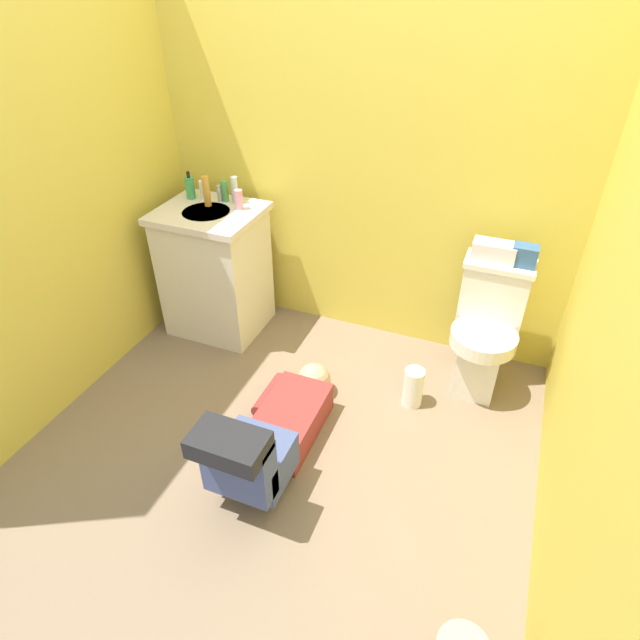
{
  "coord_description": "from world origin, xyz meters",
  "views": [
    {
      "loc": [
        0.87,
        -1.69,
        2.09
      ],
      "look_at": [
        0.0,
        0.46,
        0.45
      ],
      "focal_mm": 29.78,
      "sensor_mm": 36.0,
      "label": 1
    }
  ],
  "objects_px": {
    "soap_dispenser": "(190,188)",
    "bottle_clear": "(235,190)",
    "paper_towel_roll": "(413,387)",
    "person_plumber": "(272,433)",
    "bottle_white": "(203,190)",
    "faucet": "(219,194)",
    "bottle_pink": "(239,200)",
    "vanity_cabinet": "(216,270)",
    "toilet": "(485,330)",
    "bottle_green": "(225,191)",
    "tissue_box": "(494,251)",
    "toiletry_bag": "(525,256)",
    "bottle_amber": "(207,191)"
  },
  "relations": [
    {
      "from": "soap_dispenser",
      "to": "bottle_clear",
      "type": "bearing_deg",
      "value": 7.42
    },
    {
      "from": "paper_towel_roll",
      "to": "person_plumber",
      "type": "bearing_deg",
      "value": -130.6
    },
    {
      "from": "bottle_white",
      "to": "bottle_clear",
      "type": "relative_size",
      "value": 0.71
    },
    {
      "from": "faucet",
      "to": "bottle_pink",
      "type": "height_order",
      "value": "bottle_pink"
    },
    {
      "from": "soap_dispenser",
      "to": "paper_towel_roll",
      "type": "distance_m",
      "value": 1.78
    },
    {
      "from": "paper_towel_roll",
      "to": "vanity_cabinet",
      "type": "bearing_deg",
      "value": 168.87
    },
    {
      "from": "bottle_clear",
      "to": "bottle_pink",
      "type": "bearing_deg",
      "value": -46.76
    },
    {
      "from": "toilet",
      "to": "bottle_green",
      "type": "bearing_deg",
      "value": 176.22
    },
    {
      "from": "paper_towel_roll",
      "to": "bottle_white",
      "type": "bearing_deg",
      "value": 164.51
    },
    {
      "from": "paper_towel_roll",
      "to": "bottle_clear",
      "type": "bearing_deg",
      "value": 161.41
    },
    {
      "from": "tissue_box",
      "to": "bottle_clear",
      "type": "bearing_deg",
      "value": 179.36
    },
    {
      "from": "vanity_cabinet",
      "to": "faucet",
      "type": "bearing_deg",
      "value": 90.0
    },
    {
      "from": "vanity_cabinet",
      "to": "bottle_green",
      "type": "relative_size",
      "value": 6.32
    },
    {
      "from": "tissue_box",
      "to": "toiletry_bag",
      "type": "distance_m",
      "value": 0.15
    },
    {
      "from": "vanity_cabinet",
      "to": "bottle_pink",
      "type": "height_order",
      "value": "bottle_pink"
    },
    {
      "from": "toilet",
      "to": "bottle_pink",
      "type": "height_order",
      "value": "bottle_pink"
    },
    {
      "from": "toiletry_bag",
      "to": "bottle_green",
      "type": "distance_m",
      "value": 1.75
    },
    {
      "from": "tissue_box",
      "to": "bottle_green",
      "type": "distance_m",
      "value": 1.6
    },
    {
      "from": "tissue_box",
      "to": "soap_dispenser",
      "type": "relative_size",
      "value": 1.33
    },
    {
      "from": "person_plumber",
      "to": "bottle_amber",
      "type": "bearing_deg",
      "value": 131.63
    },
    {
      "from": "bottle_white",
      "to": "bottle_green",
      "type": "height_order",
      "value": "bottle_green"
    },
    {
      "from": "person_plumber",
      "to": "soap_dispenser",
      "type": "xyz_separation_m",
      "value": [
        -1.01,
        1.02,
        0.71
      ]
    },
    {
      "from": "toilet",
      "to": "bottle_white",
      "type": "bearing_deg",
      "value": 177.1
    },
    {
      "from": "tissue_box",
      "to": "vanity_cabinet",
      "type": "bearing_deg",
      "value": -175.04
    },
    {
      "from": "paper_towel_roll",
      "to": "bottle_green",
      "type": "bearing_deg",
      "value": 162.29
    },
    {
      "from": "bottle_white",
      "to": "person_plumber",
      "type": "bearing_deg",
      "value": -48.2
    },
    {
      "from": "toiletry_bag",
      "to": "bottle_amber",
      "type": "height_order",
      "value": "bottle_amber"
    },
    {
      "from": "person_plumber",
      "to": "faucet",
      "type": "bearing_deg",
      "value": 128.26
    },
    {
      "from": "tissue_box",
      "to": "paper_towel_roll",
      "type": "distance_m",
      "value": 0.84
    },
    {
      "from": "bottle_clear",
      "to": "bottle_pink",
      "type": "xyz_separation_m",
      "value": [
        0.07,
        -0.07,
        -0.02
      ]
    },
    {
      "from": "soap_dispenser",
      "to": "bottle_white",
      "type": "bearing_deg",
      "value": 14.23
    },
    {
      "from": "soap_dispenser",
      "to": "bottle_clear",
      "type": "distance_m",
      "value": 0.29
    },
    {
      "from": "tissue_box",
      "to": "bottle_white",
      "type": "distance_m",
      "value": 1.74
    },
    {
      "from": "tissue_box",
      "to": "faucet",
      "type": "bearing_deg",
      "value": -179.98
    },
    {
      "from": "tissue_box",
      "to": "bottle_pink",
      "type": "xyz_separation_m",
      "value": [
        -1.46,
        -0.05,
        0.08
      ]
    },
    {
      "from": "bottle_green",
      "to": "bottle_pink",
      "type": "height_order",
      "value": "bottle_green"
    },
    {
      "from": "bottle_amber",
      "to": "bottle_clear",
      "type": "xyz_separation_m",
      "value": [
        0.13,
        0.1,
        -0.01
      ]
    },
    {
      "from": "toiletry_bag",
      "to": "bottle_pink",
      "type": "relative_size",
      "value": 1.07
    },
    {
      "from": "soap_dispenser",
      "to": "bottle_amber",
      "type": "xyz_separation_m",
      "value": [
        0.16,
        -0.06,
        0.02
      ]
    },
    {
      "from": "bottle_amber",
      "to": "paper_towel_roll",
      "type": "distance_m",
      "value": 1.64
    },
    {
      "from": "toiletry_bag",
      "to": "soap_dispenser",
      "type": "distance_m",
      "value": 1.96
    },
    {
      "from": "bottle_amber",
      "to": "faucet",
      "type": "bearing_deg",
      "value": 68.54
    },
    {
      "from": "bottle_white",
      "to": "bottle_pink",
      "type": "height_order",
      "value": "bottle_pink"
    },
    {
      "from": "bottle_pink",
      "to": "paper_towel_roll",
      "type": "height_order",
      "value": "bottle_pink"
    },
    {
      "from": "tissue_box",
      "to": "bottle_pink",
      "type": "height_order",
      "value": "bottle_pink"
    },
    {
      "from": "toilet",
      "to": "paper_towel_roll",
      "type": "bearing_deg",
      "value": -133.2
    },
    {
      "from": "soap_dispenser",
      "to": "bottle_white",
      "type": "relative_size",
      "value": 1.45
    },
    {
      "from": "bottle_pink",
      "to": "toiletry_bag",
      "type": "bearing_deg",
      "value": 1.94
    },
    {
      "from": "vanity_cabinet",
      "to": "person_plumber",
      "type": "distance_m",
      "value": 1.25
    },
    {
      "from": "faucet",
      "to": "bottle_clear",
      "type": "height_order",
      "value": "bottle_clear"
    }
  ]
}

